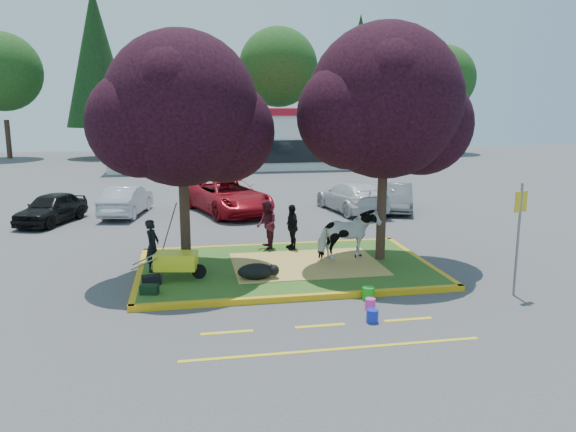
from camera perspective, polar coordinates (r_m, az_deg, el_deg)
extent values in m
plane|color=#424244|center=(16.18, -0.22, -5.52)|extent=(90.00, 90.00, 0.00)
cube|color=#2C541A|center=(16.15, -0.22, -5.27)|extent=(8.00, 5.00, 0.15)
cube|color=gold|center=(13.75, 1.69, -8.28)|extent=(8.30, 0.16, 0.15)
cube|color=gold|center=(18.61, -1.63, -3.04)|extent=(8.30, 0.16, 0.15)
cube|color=gold|center=(15.98, -14.86, -5.84)|extent=(0.16, 5.30, 0.15)
cube|color=gold|center=(17.32, 13.23, -4.44)|extent=(0.16, 5.30, 0.15)
cube|color=tan|center=(16.24, 1.87, -4.89)|extent=(4.20, 3.00, 0.01)
cylinder|color=black|center=(15.89, -10.48, 1.08)|extent=(0.28, 0.28, 3.53)
sphere|color=black|center=(15.65, -10.83, 10.66)|extent=(4.20, 4.20, 4.20)
sphere|color=black|center=(15.90, -6.53, 8.52)|extent=(2.86, 2.86, 2.86)
sphere|color=black|center=(15.39, -14.74, 9.07)|extent=(2.86, 2.86, 2.86)
cylinder|color=black|center=(16.65, 9.52, 1.87)|extent=(0.28, 0.28, 3.70)
sphere|color=black|center=(16.44, 9.84, 11.44)|extent=(4.40, 4.40, 4.40)
sphere|color=black|center=(17.08, 13.40, 9.08)|extent=(2.99, 2.99, 2.99)
sphere|color=black|center=(15.81, 6.37, 10.11)|extent=(2.99, 2.99, 2.99)
cube|color=yellow|center=(12.01, -6.22, -11.68)|extent=(1.10, 0.12, 0.01)
cube|color=yellow|center=(12.30, 3.29, -11.07)|extent=(1.10, 0.12, 0.01)
cube|color=yellow|center=(12.89, 12.11, -10.24)|extent=(1.10, 0.12, 0.01)
cube|color=yellow|center=(11.23, 4.77, -13.34)|extent=(6.00, 0.10, 0.01)
cube|color=silver|center=(43.58, -4.16, 7.72)|extent=(20.00, 8.00, 4.00)
cube|color=maroon|center=(43.51, -4.20, 10.55)|extent=(20.40, 8.40, 0.50)
cube|color=black|center=(39.61, -3.50, 6.50)|extent=(19.00, 0.10, 1.60)
cylinder|color=black|center=(55.47, -26.54, 7.00)|extent=(0.44, 0.44, 3.36)
sphere|color=#143811|center=(55.46, -27.07, 12.93)|extent=(6.72, 6.72, 6.72)
cylinder|color=black|center=(52.82, -18.44, 7.75)|extent=(0.44, 0.44, 3.92)
cone|color=black|center=(52.90, -18.91, 15.02)|extent=(5.60, 5.60, 11.90)
cylinder|color=black|center=(53.84, -9.66, 7.77)|extent=(0.44, 0.44, 3.08)
sphere|color=#143811|center=(53.79, -9.85, 13.39)|extent=(6.16, 6.16, 6.16)
cylinder|color=black|center=(53.54, -0.98, 8.21)|extent=(0.44, 0.44, 3.64)
sphere|color=#143811|center=(53.57, -1.00, 14.89)|extent=(7.28, 7.28, 7.28)
cylinder|color=black|center=(55.89, 7.14, 8.18)|extent=(0.44, 0.44, 3.50)
cone|color=black|center=(55.89, 7.29, 14.33)|extent=(5.00, 5.00, 10.62)
cylinder|color=black|center=(57.88, 15.09, 7.85)|extent=(0.44, 0.44, 3.22)
sphere|color=#143811|center=(57.85, 15.37, 13.31)|extent=(6.44, 6.44, 6.44)
imported|color=white|center=(16.55, 6.13, -1.94)|extent=(1.93, 1.19, 1.52)
ellipsoid|color=black|center=(14.85, -3.28, -5.64)|extent=(1.00, 0.61, 0.42)
imported|color=black|center=(15.82, -13.61, -2.95)|extent=(0.50, 0.61, 1.45)
imported|color=#481422|center=(17.83, -2.20, -0.87)|extent=(0.63, 0.79, 1.55)
imported|color=black|center=(17.81, 0.41, -1.08)|extent=(0.49, 0.88, 1.43)
cylinder|color=black|center=(15.07, -9.02, -5.58)|extent=(0.39, 0.14, 0.38)
cylinder|color=slate|center=(14.87, -12.71, -6.16)|extent=(0.04, 0.04, 0.28)
cylinder|color=slate|center=(15.32, -12.65, -5.64)|extent=(0.04, 0.04, 0.28)
cube|color=yellow|center=(14.98, -11.31, -4.49)|extent=(1.17, 0.82, 0.43)
cylinder|color=slate|center=(14.79, -14.44, -4.75)|extent=(0.69, 0.16, 0.35)
cylinder|color=slate|center=(15.24, -14.32, -4.27)|extent=(0.69, 0.16, 0.35)
cube|color=black|center=(14.84, -13.74, -6.33)|extent=(0.50, 0.32, 0.24)
cube|color=black|center=(14.14, -13.90, -7.25)|extent=(0.47, 0.35, 0.23)
cylinder|color=slate|center=(14.84, 22.32, -2.29)|extent=(0.06, 0.06, 2.82)
cube|color=gold|center=(14.66, 22.59, 1.36)|extent=(0.39, 0.14, 0.51)
cylinder|color=green|center=(13.91, 8.16, -7.79)|extent=(0.31, 0.31, 0.32)
cylinder|color=#F336AF|center=(13.29, 8.35, -8.84)|extent=(0.32, 0.32, 0.26)
cylinder|color=#1729BB|center=(12.56, 8.57, -10.01)|extent=(0.33, 0.33, 0.28)
imported|color=black|center=(24.27, -22.92, 0.74)|extent=(2.63, 3.89, 1.23)
imported|color=#AEB0B7|center=(25.00, -16.09, 1.53)|extent=(2.06, 4.05, 1.27)
imported|color=maroon|center=(24.59, -6.05, 2.00)|extent=(4.01, 5.85, 1.49)
imported|color=silver|center=(24.99, 6.49, 1.97)|extent=(2.58, 4.85, 1.34)
imported|color=#585B60|center=(25.47, 11.03, 1.85)|extent=(2.46, 3.86, 1.20)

